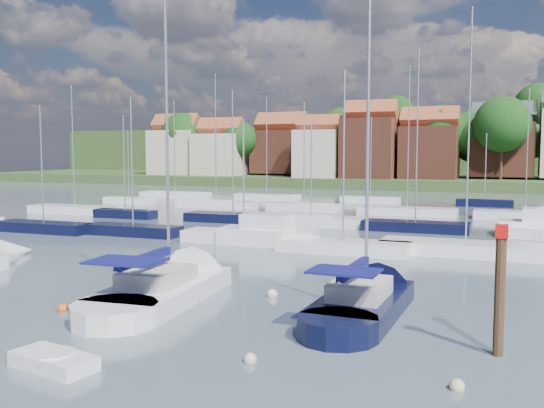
% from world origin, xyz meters
% --- Properties ---
extents(ground, '(260.00, 260.00, 0.00)m').
position_xyz_m(ground, '(0.00, 40.00, 0.00)').
color(ground, '#45535D').
rests_on(ground, ground).
extents(sailboat_centre, '(4.49, 13.21, 17.54)m').
position_xyz_m(sailboat_centre, '(-3.76, 5.05, 0.35)').
color(sailboat_centre, white).
rests_on(sailboat_centre, ground).
extents(sailboat_navy, '(3.20, 11.28, 15.57)m').
position_xyz_m(sailboat_navy, '(5.37, 5.46, 0.36)').
color(sailboat_navy, black).
rests_on(sailboat_navy, ground).
extents(tender, '(3.02, 1.83, 0.61)m').
position_xyz_m(tender, '(-2.15, -5.42, 0.23)').
color(tender, white).
rests_on(tender, ground).
extents(timber_piling, '(0.40, 0.40, 6.60)m').
position_xyz_m(timber_piling, '(10.62, 0.95, 1.26)').
color(timber_piling, '#4C331E').
rests_on(timber_piling, ground).
extents(buoy_c, '(0.45, 0.45, 0.45)m').
position_xyz_m(buoy_c, '(-6.58, 0.11, 0.00)').
color(buoy_c, '#D85914').
rests_on(buoy_c, ground).
extents(buoy_d, '(0.43, 0.43, 0.43)m').
position_xyz_m(buoy_d, '(3.29, -2.68, 0.00)').
color(buoy_d, beige).
rests_on(buoy_d, ground).
extents(buoy_e, '(0.51, 0.51, 0.51)m').
position_xyz_m(buoy_e, '(0.73, 5.70, 0.00)').
color(buoy_e, beige).
rests_on(buoy_e, ground).
extents(buoy_f, '(0.43, 0.43, 0.43)m').
position_xyz_m(buoy_f, '(9.62, -2.56, 0.00)').
color(buoy_f, beige).
rests_on(buoy_f, ground).
extents(marina_field, '(79.62, 41.41, 15.93)m').
position_xyz_m(marina_field, '(1.91, 35.15, 0.43)').
color(marina_field, white).
rests_on(marina_field, ground).
extents(far_shore_town, '(212.46, 90.00, 22.27)m').
position_xyz_m(far_shore_town, '(2.23, 132.67, 4.61)').
color(far_shore_town, '#3A4A25').
rests_on(far_shore_town, ground).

